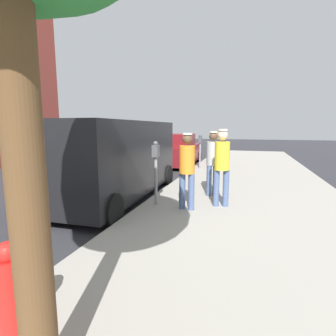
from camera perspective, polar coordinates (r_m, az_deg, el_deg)
The scene contains 10 objects.
ground_plane at distance 6.89m, azimuth -13.73°, elevation -8.21°, with size 80.00×80.00×0.00m, color #2D2D33.
sidewalk_slab at distance 5.96m, azimuth 17.13°, elevation -10.31°, with size 5.00×32.00×0.15m, color #9E998E.
parking_meter_near at distance 6.20m, azimuth -2.65°, elevation 1.32°, with size 0.14×0.18×1.52m.
parking_meter_far at distance 11.89m, azimuth 6.96°, elevation 4.86°, with size 0.14×0.18×1.52m.
pedestrian_in_gray at distance 7.17m, azimuth 9.66°, elevation 1.96°, with size 0.34×0.34×1.73m.
pedestrian_in_yellow at distance 6.18m, azimuth 11.57°, elevation 1.22°, with size 0.36×0.34×1.80m.
pedestrian_in_orange at distance 5.84m, azimuth 4.13°, elevation 0.39°, with size 0.36×0.34×1.72m.
parked_van at distance 7.53m, azimuth -11.42°, elevation 2.29°, with size 2.24×5.25×2.15m.
parked_sedan_ahead at distance 13.92m, azimuth 2.06°, elevation 3.70°, with size 2.04×4.45×1.65m.
fire_hydrant at distance 2.93m, azimuth -30.86°, elevation -21.48°, with size 0.24×0.24×0.86m.
Camera 1 is at (3.42, -5.65, 1.99)m, focal length 28.17 mm.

